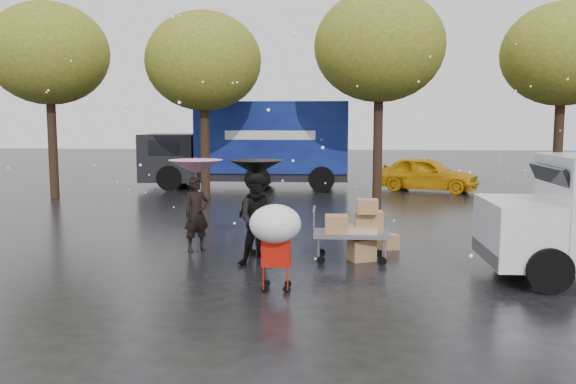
# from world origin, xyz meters

# --- Properties ---
(ground) EXTENTS (90.00, 90.00, 0.00)m
(ground) POSITION_xyz_m (0.00, 0.00, 0.00)
(ground) COLOR black
(ground) RESTS_ON ground
(person_pink) EXTENTS (0.69, 0.67, 1.60)m
(person_pink) POSITION_xyz_m (-1.94, 1.68, 0.80)
(person_pink) COLOR black
(person_pink) RESTS_ON ground
(person_middle) EXTENTS (0.94, 0.76, 1.79)m
(person_middle) POSITION_xyz_m (-0.42, 0.43, 0.90)
(person_middle) COLOR black
(person_middle) RESTS_ON ground
(person_black) EXTENTS (1.01, 0.92, 1.65)m
(person_black) POSITION_xyz_m (-0.59, 1.22, 0.83)
(person_black) COLOR black
(person_black) RESTS_ON ground
(umbrella_pink) EXTENTS (1.15, 1.15, 1.96)m
(umbrella_pink) POSITION_xyz_m (-1.94, 1.68, 1.81)
(umbrella_pink) COLOR #4C4C4C
(umbrella_pink) RESTS_ON ground
(umbrella_black) EXTENTS (1.10, 1.10, 2.00)m
(umbrella_black) POSITION_xyz_m (-0.59, 1.22, 1.84)
(umbrella_black) COLOR #4C4C4C
(umbrella_black) RESTS_ON ground
(vendor_cart) EXTENTS (1.52, 0.80, 1.27)m
(vendor_cart) POSITION_xyz_m (1.44, 0.96, 0.73)
(vendor_cart) COLOR slate
(vendor_cart) RESTS_ON ground
(shopping_cart) EXTENTS (0.84, 0.84, 1.46)m
(shopping_cart) POSITION_xyz_m (0.05, -1.37, 1.06)
(shopping_cart) COLOR red
(shopping_cart) RESTS_ON ground
(blue_truck) EXTENTS (8.30, 2.60, 3.50)m
(blue_truck) POSITION_xyz_m (-2.29, 13.58, 1.76)
(blue_truck) COLOR #0B0E5E
(blue_truck) RESTS_ON ground
(box_ground_near) EXTENTS (0.60, 0.55, 0.44)m
(box_ground_near) POSITION_xyz_m (1.57, 1.02, 0.22)
(box_ground_near) COLOR olive
(box_ground_near) RESTS_ON ground
(box_ground_far) EXTENTS (0.48, 0.42, 0.32)m
(box_ground_far) POSITION_xyz_m (2.19, 2.15, 0.16)
(box_ground_far) COLOR olive
(box_ground_far) RESTS_ON ground
(yellow_taxi) EXTENTS (4.32, 2.97, 1.37)m
(yellow_taxi) POSITION_xyz_m (4.63, 13.03, 0.68)
(yellow_taxi) COLOR orange
(yellow_taxi) RESTS_ON ground
(tree_row) EXTENTS (21.60, 4.40, 7.12)m
(tree_row) POSITION_xyz_m (-0.47, 10.00, 5.02)
(tree_row) COLOR black
(tree_row) RESTS_ON ground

